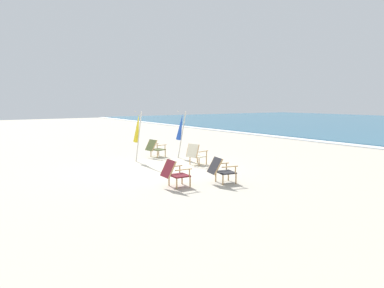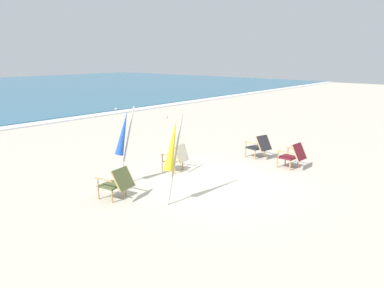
% 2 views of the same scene
% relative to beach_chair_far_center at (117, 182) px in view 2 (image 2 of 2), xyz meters
% --- Properties ---
extents(ground_plane, '(80.00, 80.00, 0.00)m').
position_rel_beach_chair_far_center_xyz_m(ground_plane, '(2.47, -1.00, -0.42)').
color(ground_plane, beige).
extents(surf_band, '(80.00, 1.10, 0.06)m').
position_rel_beach_chair_far_center_xyz_m(surf_band, '(2.47, 11.04, -0.39)').
color(surf_band, white).
rests_on(surf_band, ground).
extents(beach_chair_far_center, '(0.69, 0.85, 0.78)m').
position_rel_beach_chair_far_center_xyz_m(beach_chair_far_center, '(0.00, 0.00, 0.00)').
color(beach_chair_far_center, '#515B33').
rests_on(beach_chair_far_center, ground).
extents(beach_chair_front_left, '(0.72, 0.86, 0.78)m').
position_rel_beach_chair_far_center_xyz_m(beach_chair_front_left, '(5.36, -0.67, 0.00)').
color(beach_chair_front_left, '#28282D').
rests_on(beach_chair_front_left, ground).
extents(beach_chair_mid_center, '(0.63, 0.77, 0.79)m').
position_rel_beach_chair_far_center_xyz_m(beach_chair_mid_center, '(4.99, -2.05, 0.00)').
color(beach_chair_mid_center, maroon).
rests_on(beach_chair_mid_center, ground).
extents(beach_chair_back_left, '(0.71, 0.78, 0.82)m').
position_rel_beach_chair_far_center_xyz_m(beach_chair_back_left, '(2.52, 0.41, 0.01)').
color(beach_chair_back_left, beige).
rests_on(beach_chair_back_left, ground).
extents(umbrella_furled_yellow, '(0.64, 0.24, 2.07)m').
position_rel_beach_chair_far_center_xyz_m(umbrella_furled_yellow, '(0.71, -1.14, 0.93)').
color(umbrella_furled_yellow, '#B7B2A8').
rests_on(umbrella_furled_yellow, ground).
extents(umbrella_furled_blue, '(0.70, 0.22, 2.05)m').
position_rel_beach_chair_far_center_xyz_m(umbrella_furled_blue, '(0.88, 0.78, 0.92)').
color(umbrella_furled_blue, '#B7B2A8').
rests_on(umbrella_furled_blue, ground).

